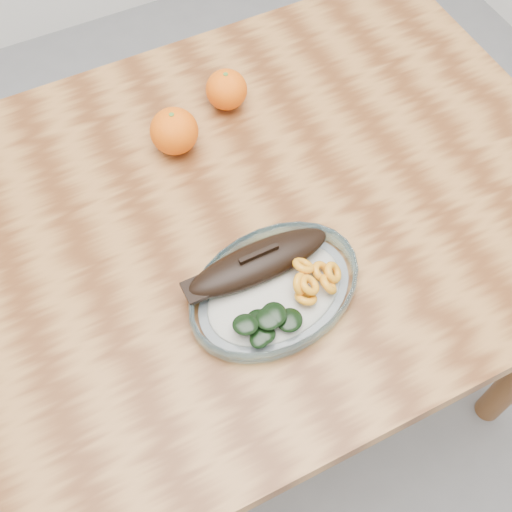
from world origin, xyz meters
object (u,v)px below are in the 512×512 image
object	(u,v)px
dining_table	(222,251)
plated_meal	(274,288)
orange_left	(174,131)
orange_right	(226,90)

from	to	relation	value
dining_table	plated_meal	bearing A→B (deg)	-84.69
dining_table	orange_left	bearing A→B (deg)	91.38
plated_meal	dining_table	bearing A→B (deg)	86.61
plated_meal	orange_left	xyz separation A→B (m)	(-0.02, 0.32, 0.02)
dining_table	plated_meal	size ratio (longest dim) A/B	2.23
dining_table	orange_right	bearing A→B (deg)	61.87
dining_table	orange_right	world-z (taller)	orange_right
orange_left	plated_meal	bearing A→B (deg)	-86.67
dining_table	orange_left	size ratio (longest dim) A/B	15.26
plated_meal	orange_right	size ratio (longest dim) A/B	7.57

